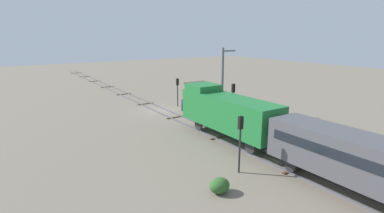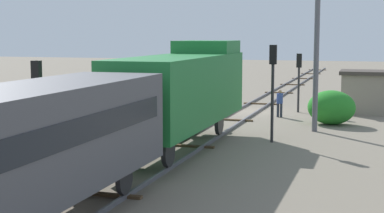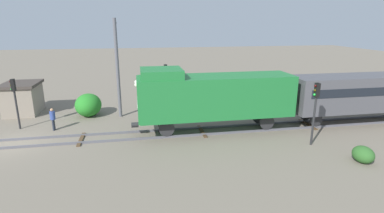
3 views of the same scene
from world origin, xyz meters
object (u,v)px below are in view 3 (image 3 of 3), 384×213
(passenger_car_leading, at_px, (375,91))
(relay_hut, at_px, (23,98))
(traffic_signal_mid, at_px, (166,82))
(traffic_signal_far, at_px, (315,102))
(locomotive, at_px, (213,95))
(worker_near_track, at_px, (53,118))
(traffic_signal_near, at_px, (14,95))
(catenary_mast, at_px, (117,66))

(passenger_car_leading, xyz_separation_m, relay_hut, (-7.50, -28.63, -1.13))
(traffic_signal_mid, distance_m, traffic_signal_far, 11.29)
(traffic_signal_mid, height_order, relay_hut, traffic_signal_mid)
(locomotive, relative_size, relay_hut, 3.31)
(traffic_signal_mid, bearing_deg, traffic_signal_far, 51.66)
(passenger_car_leading, height_order, relay_hut, passenger_car_leading)
(traffic_signal_far, bearing_deg, worker_near_track, -109.02)
(locomotive, distance_m, traffic_signal_mid, 4.59)
(traffic_signal_near, bearing_deg, traffic_signal_far, 71.26)
(catenary_mast, bearing_deg, passenger_car_leading, 75.93)
(locomotive, relative_size, traffic_signal_mid, 2.53)
(passenger_car_leading, distance_m, traffic_signal_far, 8.37)
(locomotive, xyz_separation_m, catenary_mast, (-5.06, -6.86, 1.55))
(passenger_car_leading, xyz_separation_m, catenary_mast, (-5.06, -20.19, 1.80))
(traffic_signal_near, distance_m, relay_hut, 4.61)
(locomotive, relative_size, traffic_signal_near, 3.03)
(traffic_signal_far, bearing_deg, locomotive, -121.86)
(passenger_car_leading, relative_size, traffic_signal_far, 3.38)
(locomotive, xyz_separation_m, passenger_car_leading, (0.00, 13.34, -0.25))
(worker_near_track, relative_size, catenary_mast, 0.21)
(locomotive, bearing_deg, relay_hut, -116.12)
(locomotive, relative_size, worker_near_track, 6.82)
(traffic_signal_near, bearing_deg, catenary_mast, 104.13)
(traffic_signal_mid, bearing_deg, relay_hut, -108.52)
(traffic_signal_near, relative_size, relay_hut, 1.09)
(worker_near_track, bearing_deg, passenger_car_leading, -74.48)
(traffic_signal_far, relative_size, worker_near_track, 2.44)
(traffic_signal_near, xyz_separation_m, relay_hut, (-4.30, -1.05, -1.28))
(traffic_signal_near, bearing_deg, relay_hut, -166.33)
(worker_near_track, height_order, catenary_mast, catenary_mast)
(traffic_signal_far, relative_size, relay_hut, 1.18)
(locomotive, height_order, worker_near_track, locomotive)
(catenary_mast, height_order, relay_hut, catenary_mast)
(locomotive, distance_m, traffic_signal_far, 6.82)
(traffic_signal_far, xyz_separation_m, catenary_mast, (-8.66, -12.65, 1.44))
(traffic_signal_mid, xyz_separation_m, worker_near_track, (1.00, -8.55, -2.17))
(locomotive, height_order, traffic_signal_near, locomotive)
(traffic_signal_near, distance_m, traffic_signal_mid, 11.20)
(passenger_car_leading, relative_size, catenary_mast, 1.72)
(locomotive, relative_size, passenger_car_leading, 0.83)
(locomotive, xyz_separation_m, relay_hut, (-7.50, -15.30, -1.38))
(traffic_signal_near, relative_size, traffic_signal_far, 0.92)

